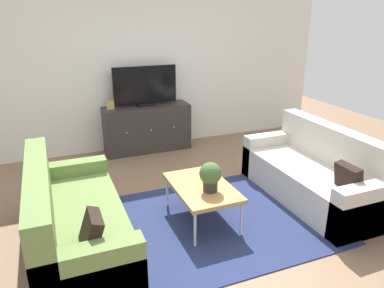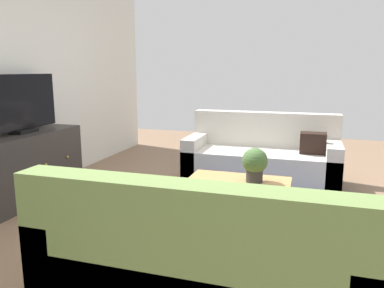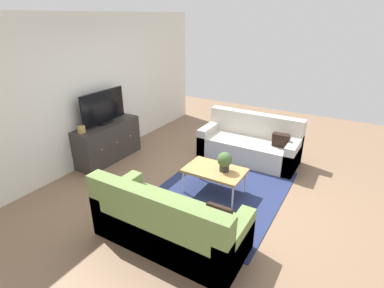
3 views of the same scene
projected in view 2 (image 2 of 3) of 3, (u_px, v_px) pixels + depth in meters
name	position (u px, v px, depth m)	size (l,w,h in m)	color
ground_plane	(231.00, 221.00, 3.59)	(10.00, 10.00, 0.00)	#84664C
wall_back	(1.00, 76.00, 4.08)	(6.40, 0.12, 2.70)	silver
area_rug	(247.00, 223.00, 3.54)	(2.50, 1.90, 0.01)	navy
couch_left_side	(199.00, 271.00, 2.16)	(0.82, 1.88, 0.87)	olive
couch_right_side	(262.00, 159.00, 4.85)	(0.82, 1.88, 0.87)	beige
coffee_table	(238.00, 185.00, 3.43)	(0.59, 0.93, 0.42)	#B7844C
potted_plant	(255.00, 163.00, 3.37)	(0.23, 0.23, 0.31)	#2D2D2D
tv_console	(29.00, 166.00, 4.16)	(1.37, 0.47, 0.75)	#332D2B
flat_screen_tv	(22.00, 104.00, 4.03)	(1.01, 0.16, 0.63)	black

